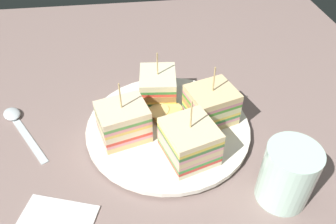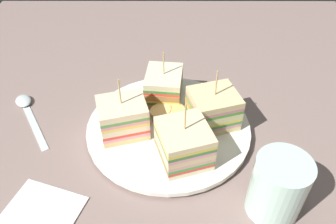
% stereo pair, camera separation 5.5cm
% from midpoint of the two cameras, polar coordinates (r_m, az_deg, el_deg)
% --- Properties ---
extents(ground_plane, '(1.09, 0.99, 0.02)m').
position_cam_midpoint_polar(ground_plane, '(0.59, 2.68, -4.09)').
color(ground_plane, gray).
extents(plate, '(0.28, 0.28, 0.02)m').
position_cam_midpoint_polar(plate, '(0.58, 2.74, -2.81)').
color(plate, white).
rests_on(plate, ground_plane).
extents(sandwich_wedge_0, '(0.08, 0.07, 0.10)m').
position_cam_midpoint_polar(sandwich_wedge_0, '(0.61, 1.79, 4.32)').
color(sandwich_wedge_0, '#D3B87D').
rests_on(sandwich_wedge_0, plate).
extents(sandwich_wedge_1, '(0.08, 0.09, 0.11)m').
position_cam_midpoint_polar(sandwich_wedge_1, '(0.54, -4.86, -1.09)').
color(sandwich_wedge_1, '#E0BF7F').
rests_on(sandwich_wedge_1, plate).
extents(sandwich_wedge_2, '(0.09, 0.09, 0.11)m').
position_cam_midpoint_polar(sandwich_wedge_2, '(0.50, 5.77, -5.49)').
color(sandwich_wedge_2, beige).
rests_on(sandwich_wedge_2, plate).
extents(sandwich_wedge_3, '(0.09, 0.09, 0.11)m').
position_cam_midpoint_polar(sandwich_wedge_3, '(0.57, 10.35, 0.46)').
color(sandwich_wedge_3, beige).
rests_on(sandwich_wedge_3, plate).
extents(chip_pile, '(0.07, 0.08, 0.03)m').
position_cam_midpoint_polar(chip_pile, '(0.57, 3.26, -0.63)').
color(chip_pile, '#D2BD5C').
rests_on(chip_pile, plate).
extents(spoon, '(0.15, 0.10, 0.01)m').
position_cam_midpoint_polar(spoon, '(0.67, -20.90, 0.67)').
color(spoon, silver).
rests_on(spoon, ground_plane).
extents(napkin, '(0.14, 0.13, 0.01)m').
position_cam_midpoint_polar(napkin, '(0.50, -18.71, -17.22)').
color(napkin, silver).
rests_on(napkin, ground_plane).
extents(drinking_glass, '(0.07, 0.07, 0.09)m').
position_cam_midpoint_polar(drinking_glass, '(0.49, 21.12, -12.48)').
color(drinking_glass, silver).
rests_on(drinking_glass, ground_plane).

